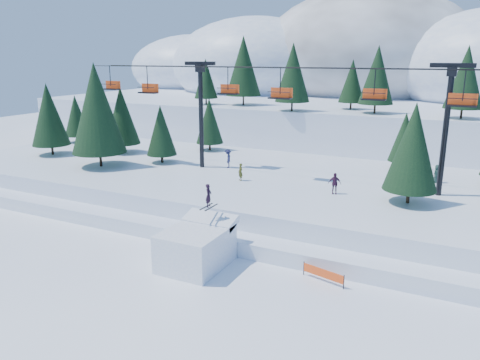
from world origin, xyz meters
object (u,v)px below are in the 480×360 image
at_px(banner_near, 323,274).
at_px(chairlift, 293,102).
at_px(banner_far, 354,268).
at_px(jump_kicker, 197,246).

bearing_deg(banner_near, chairlift, 117.80).
relative_size(banner_near, banner_far, 0.98).
bearing_deg(banner_far, jump_kicker, -162.94).
distance_m(chairlift, banner_far, 17.50).
bearing_deg(banner_far, banner_near, -134.25).
relative_size(chairlift, banner_far, 16.80).
relative_size(chairlift, banner_near, 17.06).
relative_size(jump_kicker, banner_near, 1.87).
bearing_deg(jump_kicker, chairlift, 87.10).
distance_m(jump_kicker, chairlift, 17.23).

